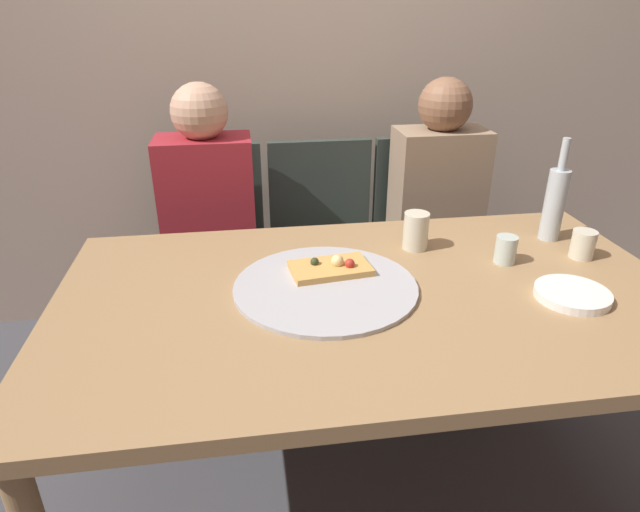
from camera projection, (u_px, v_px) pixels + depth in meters
The scene contains 15 objects.
ground_plane at pixel (363, 489), 1.75m from camera, with size 8.00×8.00×0.00m, color #424247.
back_wall at pixel (309, 33), 2.34m from camera, with size 6.00×0.10×2.60m, color #BCA893.
dining_table at pixel (372, 314), 1.46m from camera, with size 1.67×0.96×0.73m.
pizza_tray at pixel (325, 287), 1.45m from camera, with size 0.49×0.49×0.01m, color #ADADB2.
pizza_slice_last at pixel (331, 267), 1.51m from camera, with size 0.23×0.16×0.05m.
wine_bottle at pixel (555, 202), 1.70m from camera, with size 0.06×0.06×0.33m.
tumbler_near at pixel (506, 250), 1.58m from camera, with size 0.06×0.06×0.08m, color #B7C6BC.
tumbler_far at pixel (583, 244), 1.61m from camera, with size 0.07×0.07×0.08m, color beige.
wine_glass at pixel (416, 231), 1.66m from camera, with size 0.08×0.08×0.12m, color beige.
plate_stack at pixel (572, 294), 1.40m from camera, with size 0.19×0.19×0.02m, color white.
chair_left at pixel (213, 243), 2.25m from camera, with size 0.44×0.44×0.90m.
chair_middle at pixel (324, 237), 2.32m from camera, with size 0.44×0.44×0.90m.
chair_right at pixel (428, 230), 2.38m from camera, with size 0.44×0.44×0.90m.
guest_in_sweater at pixel (209, 229), 2.06m from camera, with size 0.36×0.56×1.17m.
guest_in_beanie at pixel (443, 216), 2.19m from camera, with size 0.36×0.56×1.17m.
Camera 1 is at (-0.32, -1.22, 1.43)m, focal length 30.35 mm.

